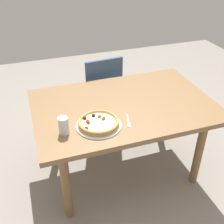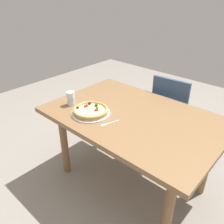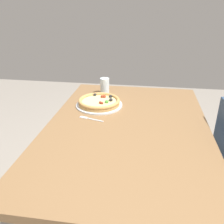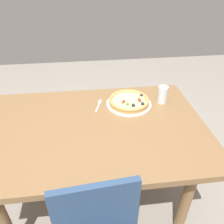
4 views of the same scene
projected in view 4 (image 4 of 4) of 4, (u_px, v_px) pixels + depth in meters
ground_plane at (97, 197)px, 1.86m from camera, size 6.00×6.00×0.00m
dining_table at (93, 137)px, 1.49m from camera, size 1.45×0.96×0.75m
plate at (129, 104)px, 1.65m from camera, size 0.33×0.33×0.01m
pizza at (129, 101)px, 1.63m from camera, size 0.29×0.29×0.05m
fork at (99, 105)px, 1.64m from camera, size 0.06×0.16×0.00m
drinking_glass at (162, 95)px, 1.64m from camera, size 0.07×0.07×0.13m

